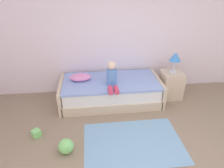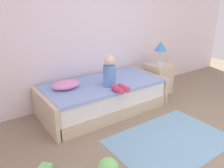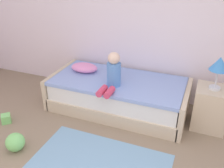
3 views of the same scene
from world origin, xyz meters
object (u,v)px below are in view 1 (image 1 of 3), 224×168
object	(u,v)px
toy_block	(36,133)
child_figure	(112,76)
bed	(111,91)
pillow	(81,77)
nightstand	(171,85)
table_lamp	(175,58)
toy_ball	(66,146)

from	to	relation	value
toy_block	child_figure	bearing A→B (deg)	28.15
bed	pillow	distance (m)	0.70
child_figure	nightstand	bearing A→B (deg)	10.84
bed	table_lamp	distance (m)	1.52
bed	nightstand	bearing A→B (deg)	1.28
pillow	toy_block	xyz separation A→B (m)	(-0.76, -1.06, -0.50)
bed	toy_block	size ratio (longest dim) A/B	16.67
table_lamp	toy_block	distance (m)	3.03
table_lamp	child_figure	bearing A→B (deg)	-169.16
nightstand	child_figure	world-z (taller)	child_figure
nightstand	bed	bearing A→B (deg)	-178.72
bed	child_figure	bearing A→B (deg)	-90.01
nightstand	toy_ball	bearing A→B (deg)	-147.31
nightstand	table_lamp	bearing A→B (deg)	180.00
bed	nightstand	xyz separation A→B (m)	(1.35, 0.03, 0.05)
child_figure	toy_block	xyz separation A→B (m)	(-1.38, -0.74, -0.64)
toy_ball	bed	bearing A→B (deg)	58.58
nightstand	table_lamp	world-z (taller)	table_lamp
bed	child_figure	world-z (taller)	child_figure
toy_block	toy_ball	bearing A→B (deg)	-37.51
table_lamp	pillow	distance (m)	2.01
toy_block	bed	bearing A→B (deg)	35.04
bed	child_figure	distance (m)	0.51
child_figure	pillow	size ratio (longest dim) A/B	1.16
child_figure	toy_block	distance (m)	1.69
nightstand	toy_ball	world-z (taller)	nightstand
bed	toy_block	world-z (taller)	bed
pillow	toy_ball	distance (m)	1.56
nightstand	pillow	xyz separation A→B (m)	(-1.97, 0.07, 0.26)
pillow	nightstand	bearing A→B (deg)	-2.03
nightstand	pillow	distance (m)	1.99
table_lamp	nightstand	bearing A→B (deg)	0.00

